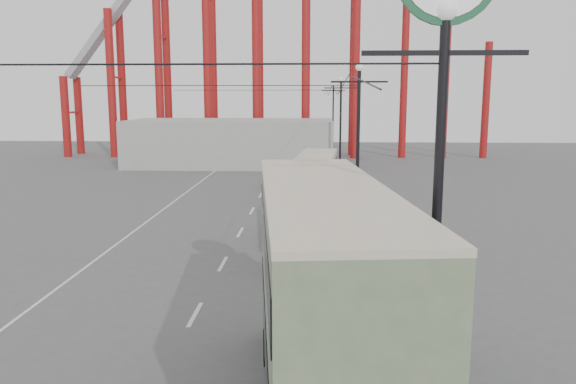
{
  "coord_description": "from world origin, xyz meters",
  "views": [
    {
      "loc": [
        3.09,
        -14.31,
        7.46
      ],
      "look_at": [
        1.87,
        11.92,
        3.0
      ],
      "focal_mm": 35.0,
      "sensor_mm": 36.0,
      "label": 1
    }
  ],
  "objects_px": {
    "single_decker_green": "(317,215)",
    "single_decker_cream": "(316,173)",
    "lamp_post_near": "(443,76)",
    "pedestrian": "(279,230)",
    "double_decker_bus": "(323,294)"
  },
  "relations": [
    {
      "from": "single_decker_cream",
      "to": "pedestrian",
      "type": "xyz_separation_m",
      "value": [
        -1.91,
        -14.38,
        -0.97
      ]
    },
    {
      "from": "lamp_post_near",
      "to": "pedestrian",
      "type": "xyz_separation_m",
      "value": [
        -4.25,
        16.08,
        -7.02
      ]
    },
    {
      "from": "double_decker_bus",
      "to": "single_decker_green",
      "type": "height_order",
      "value": "double_decker_bus"
    },
    {
      "from": "single_decker_green",
      "to": "pedestrian",
      "type": "relative_size",
      "value": 6.35
    },
    {
      "from": "double_decker_bus",
      "to": "pedestrian",
      "type": "height_order",
      "value": "double_decker_bus"
    },
    {
      "from": "lamp_post_near",
      "to": "single_decker_cream",
      "type": "xyz_separation_m",
      "value": [
        -2.34,
        30.46,
        -6.05
      ]
    },
    {
      "from": "double_decker_bus",
      "to": "single_decker_cream",
      "type": "bearing_deg",
      "value": 84.09
    },
    {
      "from": "lamp_post_near",
      "to": "pedestrian",
      "type": "distance_m",
      "value": 18.05
    },
    {
      "from": "single_decker_green",
      "to": "single_decker_cream",
      "type": "xyz_separation_m",
      "value": [
        -0.01,
        14.51,
        0.15
      ]
    },
    {
      "from": "lamp_post_near",
      "to": "single_decker_cream",
      "type": "relative_size",
      "value": 1.03
    },
    {
      "from": "single_decker_green",
      "to": "double_decker_bus",
      "type": "bearing_deg",
      "value": -96.22
    },
    {
      "from": "single_decker_green",
      "to": "single_decker_cream",
      "type": "distance_m",
      "value": 14.51
    },
    {
      "from": "lamp_post_near",
      "to": "double_decker_bus",
      "type": "bearing_deg",
      "value": 163.32
    },
    {
      "from": "double_decker_bus",
      "to": "single_decker_cream",
      "type": "distance_m",
      "value": 29.81
    },
    {
      "from": "lamp_post_near",
      "to": "single_decker_cream",
      "type": "height_order",
      "value": "lamp_post_near"
    }
  ]
}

